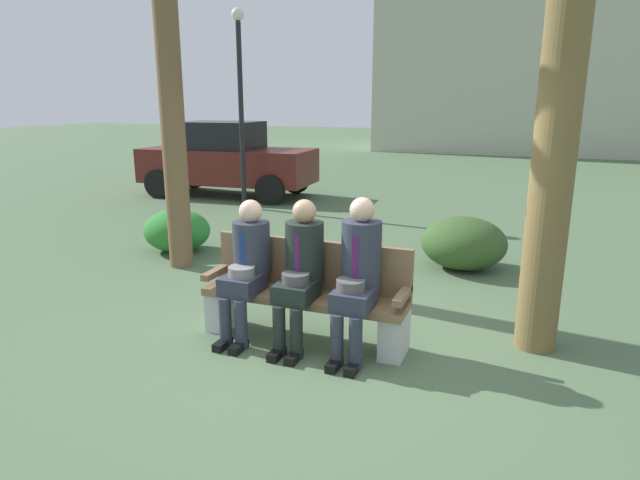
# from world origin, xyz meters

# --- Properties ---
(ground_plane) EXTENTS (80.00, 80.00, 0.00)m
(ground_plane) POSITION_xyz_m (0.00, 0.00, 0.00)
(ground_plane) COLOR #4E6848
(park_bench) EXTENTS (1.87, 0.44, 0.90)m
(park_bench) POSITION_xyz_m (-0.15, 0.21, 0.42)
(park_bench) COLOR brown
(park_bench) RESTS_ON ground
(seated_man_left) EXTENTS (0.34, 0.72, 1.26)m
(seated_man_left) POSITION_xyz_m (-0.68, 0.07, 0.71)
(seated_man_left) COLOR #2D3342
(seated_man_left) RESTS_ON ground
(seated_man_middle) EXTENTS (0.34, 0.72, 1.30)m
(seated_man_middle) POSITION_xyz_m (-0.15, 0.08, 0.72)
(seated_man_middle) COLOR #1E2823
(seated_man_middle) RESTS_ON ground
(seated_man_right) EXTENTS (0.34, 0.72, 1.35)m
(seated_man_right) POSITION_xyz_m (0.37, 0.08, 0.75)
(seated_man_right) COLOR #2D3342
(seated_man_right) RESTS_ON ground
(shrub_near_bench) EXTENTS (1.09, 1.00, 0.68)m
(shrub_near_bench) POSITION_xyz_m (0.92, 2.93, 0.34)
(shrub_near_bench) COLOR #355426
(shrub_near_bench) RESTS_ON ground
(shrub_mid_lawn) EXTENTS (0.97, 0.89, 0.61)m
(shrub_mid_lawn) POSITION_xyz_m (-3.06, 2.30, 0.30)
(shrub_mid_lawn) COLOR #2B7E2F
(shrub_mid_lawn) RESTS_ON ground
(parked_car_near) EXTENTS (3.99, 1.90, 1.68)m
(parked_car_near) POSITION_xyz_m (-4.87, 6.75, 0.84)
(parked_car_near) COLOR #591E19
(parked_car_near) RESTS_ON ground
(street_lamp) EXTENTS (0.24, 0.24, 3.84)m
(street_lamp) POSITION_xyz_m (-3.78, 5.58, 2.33)
(street_lamp) COLOR black
(street_lamp) RESTS_ON ground
(building_backdrop) EXTENTS (15.74, 7.14, 11.36)m
(building_backdrop) POSITION_xyz_m (2.54, 22.33, 5.71)
(building_backdrop) COLOR #B2B59E
(building_backdrop) RESTS_ON ground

